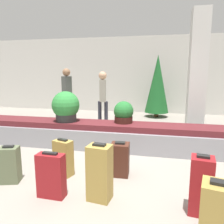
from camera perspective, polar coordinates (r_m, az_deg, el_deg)
name	(u,v)px	position (r m, az deg, el deg)	size (l,w,h in m)	color
ground_plane	(96,173)	(3.85, -4.33, -15.68)	(18.00, 18.00, 0.00)	gray
back_wall	(135,75)	(9.50, 6.05, 9.58)	(18.00, 0.06, 3.20)	beige
carousel	(112,136)	(4.98, 0.00, -6.23)	(8.48, 0.80, 0.57)	gray
pillar	(197,76)	(5.89, 21.35, 8.69)	(0.41, 0.41, 3.20)	silver
suitcase_0	(63,158)	(3.76, -12.61, -11.58)	(0.35, 0.26, 0.62)	#A3843D
suitcase_1	(201,186)	(2.93, 22.24, -17.36)	(0.29, 0.28, 0.74)	maroon
suitcase_2	(10,165)	(3.80, -25.13, -12.34)	(0.33, 0.28, 0.59)	#5B6647
suitcase_4	(120,159)	(3.69, 2.09, -12.21)	(0.31, 0.29, 0.57)	#472319
suitcase_5	(100,173)	(2.99, -3.25, -15.55)	(0.33, 0.28, 0.78)	#A3843D
suitcase_6	(216,220)	(2.40, 25.61, -24.10)	(0.34, 0.33, 0.74)	#A3843D
suitcase_7	(51,176)	(3.18, -15.62, -15.69)	(0.38, 0.18, 0.64)	maroon
potted_plant_0	(66,107)	(5.13, -11.99, 1.33)	(0.63, 0.63, 0.70)	#2D2D2D
potted_plant_1	(124,113)	(4.90, 3.05, -0.22)	(0.44, 0.44, 0.49)	#381914
traveler_0	(67,90)	(7.41, -11.67, 5.57)	(0.31, 0.36, 1.83)	#282833
traveler_1	(194,96)	(7.77, 20.61, 3.98)	(0.31, 0.34, 1.58)	#282833
traveler_2	(103,95)	(6.63, -2.42, 4.58)	(0.31, 0.35, 1.73)	#282833
decorated_tree	(157,84)	(8.57, 11.76, 7.15)	(0.91, 0.91, 2.36)	#4C331E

